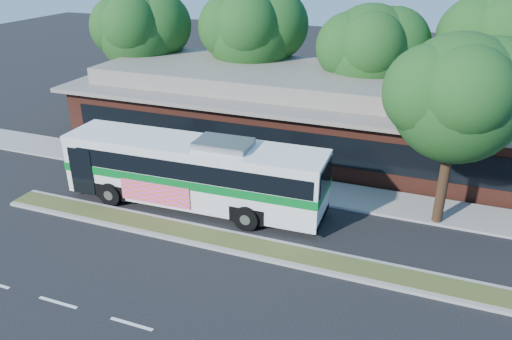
# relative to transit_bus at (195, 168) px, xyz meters

# --- Properties ---
(ground) EXTENTS (120.00, 120.00, 0.00)m
(ground) POSITION_rel_transit_bus_xyz_m (4.75, -3.07, -1.93)
(ground) COLOR black
(ground) RESTS_ON ground
(median_strip) EXTENTS (26.00, 1.10, 0.15)m
(median_strip) POSITION_rel_transit_bus_xyz_m (4.75, -2.47, -1.86)
(median_strip) COLOR #3F4A1F
(median_strip) RESTS_ON ground
(sidewalk) EXTENTS (44.00, 2.60, 0.12)m
(sidewalk) POSITION_rel_transit_bus_xyz_m (4.75, 3.33, -1.87)
(sidewalk) COLOR gray
(sidewalk) RESTS_ON ground
(parking_lot) EXTENTS (14.00, 12.00, 0.01)m
(parking_lot) POSITION_rel_transit_bus_xyz_m (-13.25, 6.93, -1.93)
(parking_lot) COLOR black
(parking_lot) RESTS_ON ground
(plaza_building) EXTENTS (33.20, 11.20, 4.45)m
(plaza_building) POSITION_rel_transit_bus_xyz_m (4.75, 9.92, 0.20)
(plaza_building) COLOR #502319
(plaza_building) RESTS_ON ground
(tree_bg_a) EXTENTS (6.47, 5.80, 8.63)m
(tree_bg_a) POSITION_rel_transit_bus_xyz_m (-9.83, 12.07, 3.94)
(tree_bg_a) COLOR black
(tree_bg_a) RESTS_ON ground
(tree_bg_b) EXTENTS (6.69, 6.00, 9.00)m
(tree_bg_b) POSITION_rel_transit_bus_xyz_m (-1.82, 13.08, 4.21)
(tree_bg_b) COLOR black
(tree_bg_b) RESTS_ON ground
(tree_bg_c) EXTENTS (6.24, 5.60, 8.26)m
(tree_bg_c) POSITION_rel_transit_bus_xyz_m (6.16, 12.07, 3.66)
(tree_bg_c) COLOR black
(tree_bg_c) RESTS_ON ground
(tree_bg_d) EXTENTS (6.91, 6.20, 9.37)m
(tree_bg_d) POSITION_rel_transit_bus_xyz_m (13.20, 13.08, 4.49)
(tree_bg_d) COLOR black
(tree_bg_d) RESTS_ON ground
(transit_bus) EXTENTS (12.45, 3.16, 3.47)m
(transit_bus) POSITION_rel_transit_bus_xyz_m (0.00, 0.00, 0.00)
(transit_bus) COLOR silver
(transit_bus) RESTS_ON ground
(sedan) EXTENTS (4.89, 2.46, 1.36)m
(sedan) POSITION_rel_transit_bus_xyz_m (-4.81, 4.73, -1.25)
(sedan) COLOR silver
(sedan) RESTS_ON ground
(sidewalk_tree) EXTENTS (5.84, 5.24, 8.34)m
(sidewalk_tree) POSITION_rel_transit_bus_xyz_m (11.13, 2.47, 3.91)
(sidewalk_tree) COLOR black
(sidewalk_tree) RESTS_ON ground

